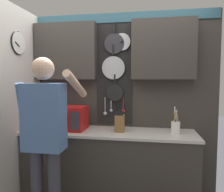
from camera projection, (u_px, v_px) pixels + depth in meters
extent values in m
cube|color=#38332D|center=(109.00, 168.00, 2.68)|extent=(2.04, 0.55, 0.87)
cube|color=beige|center=(109.00, 132.00, 2.64)|extent=(2.07, 0.58, 0.03)
cube|color=#38332D|center=(113.00, 105.00, 2.91)|extent=(2.64, 0.04, 2.37)
cube|color=#2D5666|center=(113.00, 18.00, 2.80)|extent=(2.60, 0.02, 0.12)
cube|color=#38332D|center=(66.00, 52.00, 2.86)|extent=(0.81, 0.16, 0.73)
cube|color=#38332D|center=(163.00, 49.00, 2.65)|extent=(0.77, 0.16, 0.73)
cube|color=black|center=(114.00, 75.00, 2.85)|extent=(0.46, 0.01, 1.29)
cylinder|color=#2D2D33|center=(114.00, 44.00, 2.79)|extent=(0.26, 0.02, 0.26)
cube|color=black|center=(114.00, 28.00, 2.77)|extent=(0.02, 0.02, 0.13)
cylinder|color=#B7B7BC|center=(113.00, 68.00, 2.82)|extent=(0.30, 0.02, 0.30)
cube|color=black|center=(113.00, 50.00, 2.80)|extent=(0.02, 0.02, 0.15)
cylinder|color=black|center=(115.00, 93.00, 2.84)|extent=(0.22, 0.02, 0.22)
cube|color=black|center=(115.00, 79.00, 2.82)|extent=(0.02, 0.02, 0.13)
cylinder|color=silver|center=(122.00, 42.00, 2.78)|extent=(0.22, 0.01, 0.22)
sphere|color=black|center=(122.00, 42.00, 2.76)|extent=(0.03, 0.03, 0.03)
cylinder|color=silver|center=(105.00, 105.00, 2.87)|extent=(0.01, 0.01, 0.20)
ellipsoid|color=silver|center=(105.00, 113.00, 2.88)|extent=(0.05, 0.01, 0.04)
cylinder|color=silver|center=(111.00, 103.00, 2.86)|extent=(0.01, 0.01, 0.16)
ellipsoid|color=silver|center=(111.00, 110.00, 2.87)|extent=(0.04, 0.01, 0.04)
cylinder|color=black|center=(117.00, 104.00, 2.85)|extent=(0.01, 0.01, 0.19)
ellipsoid|color=black|center=(117.00, 113.00, 2.86)|extent=(0.06, 0.01, 0.05)
cylinder|color=red|center=(123.00, 104.00, 2.83)|extent=(0.01, 0.01, 0.16)
ellipsoid|color=red|center=(123.00, 111.00, 2.84)|extent=(0.05, 0.01, 0.04)
cube|color=silver|center=(7.00, 110.00, 2.38)|extent=(0.04, 1.60, 2.37)
cylinder|color=white|center=(19.00, 43.00, 2.52)|extent=(0.02, 0.25, 0.25)
torus|color=black|center=(18.00, 43.00, 2.52)|extent=(0.02, 0.27, 0.27)
cube|color=black|center=(17.00, 44.00, 2.48)|extent=(0.01, 0.08, 0.05)
cube|color=red|center=(67.00, 118.00, 2.72)|extent=(0.46, 0.35, 0.29)
cube|color=black|center=(57.00, 120.00, 2.55)|extent=(0.25, 0.01, 0.18)
cube|color=#333338|center=(75.00, 121.00, 2.52)|extent=(0.10, 0.01, 0.22)
cube|color=brown|center=(120.00, 123.00, 2.61)|extent=(0.12, 0.16, 0.20)
cylinder|color=black|center=(116.00, 113.00, 2.57)|extent=(0.02, 0.03, 0.05)
cylinder|color=black|center=(118.00, 113.00, 2.57)|extent=(0.02, 0.03, 0.06)
cylinder|color=black|center=(119.00, 113.00, 2.57)|extent=(0.02, 0.03, 0.07)
cylinder|color=black|center=(120.00, 113.00, 2.57)|extent=(0.02, 0.03, 0.07)
cylinder|color=black|center=(121.00, 112.00, 2.56)|extent=(0.02, 0.03, 0.08)
cylinder|color=black|center=(123.00, 114.00, 2.56)|extent=(0.02, 0.03, 0.05)
cylinder|color=white|center=(176.00, 128.00, 2.50)|extent=(0.10, 0.10, 0.14)
cylinder|color=tan|center=(175.00, 120.00, 2.49)|extent=(0.03, 0.04, 0.20)
cylinder|color=tan|center=(178.00, 121.00, 2.49)|extent=(0.04, 0.03, 0.18)
cylinder|color=silver|center=(175.00, 118.00, 2.50)|extent=(0.04, 0.03, 0.26)
cylinder|color=silver|center=(175.00, 119.00, 2.49)|extent=(0.03, 0.04, 0.22)
cylinder|color=red|center=(176.00, 120.00, 2.50)|extent=(0.03, 0.03, 0.20)
cylinder|color=tan|center=(175.00, 120.00, 2.50)|extent=(0.05, 0.05, 0.20)
cylinder|color=silver|center=(176.00, 120.00, 2.50)|extent=(0.05, 0.02, 0.21)
cylinder|color=black|center=(175.00, 121.00, 2.49)|extent=(0.02, 0.03, 0.18)
cylinder|color=#383842|center=(37.00, 191.00, 2.14)|extent=(0.12, 0.12, 0.85)
cube|color=#4C6B9E|center=(44.00, 117.00, 2.07)|extent=(0.38, 0.22, 0.64)
sphere|color=#DBAD8E|center=(43.00, 69.00, 2.04)|extent=(0.21, 0.21, 0.21)
cylinder|color=#4C6B9E|center=(23.00, 111.00, 2.13)|extent=(0.08, 0.20, 0.57)
cylinder|color=#DBAD8E|center=(76.00, 85.00, 2.26)|extent=(0.08, 0.55, 0.30)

